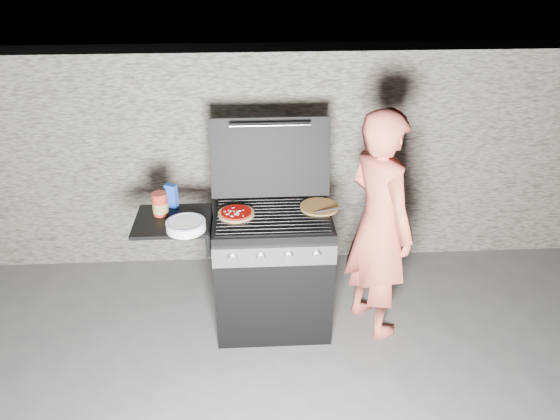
{
  "coord_description": "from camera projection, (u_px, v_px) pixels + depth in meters",
  "views": [
    {
      "loc": [
        -0.13,
        -3.2,
        2.69
      ],
      "look_at": [
        0.05,
        0.0,
        0.95
      ],
      "focal_mm": 35.0,
      "sensor_mm": 36.0,
      "label": 1
    }
  ],
  "objects": [
    {
      "name": "pizza_plain",
      "position": [
        319.0,
        207.0,
        3.75
      ],
      "size": [
        0.35,
        0.35,
        0.01
      ],
      "primitive_type": "cylinder",
      "rotation": [
        0.0,
        0.0,
        0.42
      ],
      "color": "tan",
      "rests_on": "gas_grill"
    },
    {
      "name": "person",
      "position": [
        379.0,
        225.0,
        3.71
      ],
      "size": [
        0.62,
        0.72,
        1.66
      ],
      "primitive_type": "imported",
      "rotation": [
        0.0,
        0.0,
        2.01
      ],
      "color": "#D95F4B",
      "rests_on": "ground"
    },
    {
      "name": "gas_grill",
      "position": [
        238.0,
        272.0,
        3.87
      ],
      "size": [
        1.34,
        0.79,
        0.91
      ],
      "primitive_type": null,
      "color": "black",
      "rests_on": "ground"
    },
    {
      "name": "sauce_jar",
      "position": [
        160.0,
        204.0,
        3.66
      ],
      "size": [
        0.13,
        0.13,
        0.16
      ],
      "primitive_type": "cylinder",
      "rotation": [
        0.0,
        0.0,
        -0.38
      ],
      "color": "#A12B1D",
      "rests_on": "gas_grill"
    },
    {
      "name": "blue_carton",
      "position": [
        172.0,
        196.0,
        3.75
      ],
      "size": [
        0.09,
        0.07,
        0.17
      ],
      "primitive_type": "cube",
      "rotation": [
        0.0,
        0.0,
        -0.43
      ],
      "color": "#1C40AB",
      "rests_on": "gas_grill"
    },
    {
      "name": "plate_stack",
      "position": [
        186.0,
        226.0,
        3.5
      ],
      "size": [
        0.27,
        0.27,
        0.06
      ],
      "primitive_type": "cylinder",
      "rotation": [
        0.0,
        0.0,
        -0.05
      ],
      "color": "white",
      "rests_on": "gas_grill"
    },
    {
      "name": "pizza_topped",
      "position": [
        236.0,
        213.0,
        3.66
      ],
      "size": [
        0.25,
        0.25,
        0.03
      ],
      "primitive_type": null,
      "rotation": [
        0.0,
        0.0,
        0.03
      ],
      "color": "tan",
      "rests_on": "gas_grill"
    },
    {
      "name": "ground",
      "position": [
        273.0,
        321.0,
        4.1
      ],
      "size": [
        50.0,
        50.0,
        0.0
      ],
      "primitive_type": "plane",
      "color": "#645E58"
    },
    {
      "name": "tongs",
      "position": [
        344.0,
        208.0,
        3.67
      ],
      "size": [
        0.43,
        0.03,
        0.09
      ],
      "primitive_type": "cylinder",
      "rotation": [
        0.0,
        1.4,
        -0.03
      ],
      "color": "black",
      "rests_on": "gas_grill"
    },
    {
      "name": "stone_wall",
      "position": [
        267.0,
        156.0,
        4.59
      ],
      "size": [
        8.0,
        0.35,
        1.8
      ],
      "primitive_type": "cube",
      "color": "gray",
      "rests_on": "ground"
    }
  ]
}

